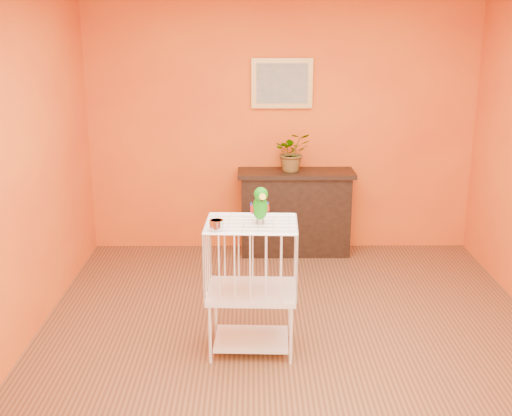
{
  "coord_description": "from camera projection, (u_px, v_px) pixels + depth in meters",
  "views": [
    {
      "loc": [
        -0.3,
        -4.35,
        2.34
      ],
      "look_at": [
        -0.28,
        -0.1,
        1.11
      ],
      "focal_mm": 45.0,
      "sensor_mm": 36.0,
      "label": 1
    }
  ],
  "objects": [
    {
      "name": "feed_cup",
      "position": [
        217.0,
        225.0,
        4.35
      ],
      "size": [
        0.1,
        0.1,
        0.07
      ],
      "primitive_type": "cylinder",
      "color": "silver",
      "rests_on": "birdcage"
    },
    {
      "name": "ground",
      "position": [
        293.0,
        346.0,
        4.83
      ],
      "size": [
        4.5,
        4.5,
        0.0
      ],
      "primitive_type": "plane",
      "color": "brown",
      "rests_on": "ground"
    },
    {
      "name": "room_shell",
      "position": [
        296.0,
        138.0,
        4.39
      ],
      "size": [
        4.5,
        4.5,
        4.5
      ],
      "color": "orange",
      "rests_on": "ground"
    },
    {
      "name": "framed_picture",
      "position": [
        282.0,
        83.0,
        6.47
      ],
      "size": [
        0.62,
        0.04,
        0.5
      ],
      "color": "#B58540",
      "rests_on": "room_shell"
    },
    {
      "name": "parrot",
      "position": [
        260.0,
        205.0,
        4.44
      ],
      "size": [
        0.14,
        0.25,
        0.28
      ],
      "rotation": [
        0.0,
        0.0,
        0.16
      ],
      "color": "#59544C",
      "rests_on": "birdcage"
    },
    {
      "name": "birdcage",
      "position": [
        251.0,
        285.0,
        4.65
      ],
      "size": [
        0.65,
        0.51,
        0.98
      ],
      "rotation": [
        0.0,
        0.0,
        -0.04
      ],
      "color": "white",
      "rests_on": "ground"
    },
    {
      "name": "potted_plant",
      "position": [
        292.0,
        157.0,
        6.48
      ],
      "size": [
        0.4,
        0.44,
        0.31
      ],
      "primitive_type": "imported",
      "rotation": [
        0.0,
        0.0,
        0.12
      ],
      "color": "#26722D",
      "rests_on": "console_cabinet"
    },
    {
      "name": "console_cabinet",
      "position": [
        295.0,
        212.0,
        6.67
      ],
      "size": [
        1.19,
        0.43,
        0.88
      ],
      "color": "black",
      "rests_on": "ground"
    }
  ]
}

